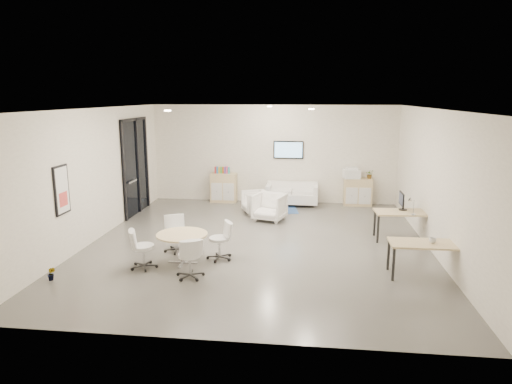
{
  "coord_description": "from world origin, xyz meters",
  "views": [
    {
      "loc": [
        1.17,
        -10.42,
        3.49
      ],
      "look_at": [
        -0.1,
        0.4,
        1.18
      ],
      "focal_mm": 32.0,
      "sensor_mm": 36.0,
      "label": 1
    }
  ],
  "objects_px": {
    "desk_rear": "(404,214)",
    "desk_front": "(424,246)",
    "loveseat": "(292,195)",
    "round_table": "(182,238)",
    "armchair_left": "(255,201)",
    "sideboard_left": "(224,188)",
    "sideboard_right": "(358,192)",
    "armchair_right": "(270,206)"
  },
  "relations": [
    {
      "from": "round_table",
      "to": "loveseat",
      "type": "bearing_deg",
      "value": 69.44
    },
    {
      "from": "armchair_left",
      "to": "round_table",
      "type": "distance_m",
      "value": 4.53
    },
    {
      "from": "armchair_left",
      "to": "desk_rear",
      "type": "distance_m",
      "value": 4.51
    },
    {
      "from": "sideboard_left",
      "to": "desk_front",
      "type": "distance_m",
      "value": 7.79
    },
    {
      "from": "loveseat",
      "to": "round_table",
      "type": "xyz_separation_m",
      "value": [
        -2.1,
        -5.59,
        0.23
      ]
    },
    {
      "from": "desk_front",
      "to": "desk_rear",
      "type": "bearing_deg",
      "value": 88.34
    },
    {
      "from": "armchair_left",
      "to": "desk_front",
      "type": "xyz_separation_m",
      "value": [
        3.85,
        -4.57,
        0.25
      ]
    },
    {
      "from": "armchair_right",
      "to": "sideboard_left",
      "type": "bearing_deg",
      "value": 145.24
    },
    {
      "from": "desk_front",
      "to": "round_table",
      "type": "xyz_separation_m",
      "value": [
        -4.88,
        0.16,
        -0.06
      ]
    },
    {
      "from": "loveseat",
      "to": "desk_front",
      "type": "xyz_separation_m",
      "value": [
        2.78,
        -5.75,
        0.29
      ]
    },
    {
      "from": "sideboard_left",
      "to": "armchair_left",
      "type": "xyz_separation_m",
      "value": [
        1.22,
        -1.35,
        -0.11
      ]
    },
    {
      "from": "loveseat",
      "to": "round_table",
      "type": "distance_m",
      "value": 5.97
    },
    {
      "from": "armchair_left",
      "to": "armchair_right",
      "type": "height_order",
      "value": "armchair_right"
    },
    {
      "from": "loveseat",
      "to": "armchair_left",
      "type": "relative_size",
      "value": 2.26
    },
    {
      "from": "sideboard_left",
      "to": "armchair_right",
      "type": "distance_m",
      "value": 2.74
    },
    {
      "from": "sideboard_left",
      "to": "round_table",
      "type": "xyz_separation_m",
      "value": [
        0.19,
        -5.76,
        0.09
      ]
    },
    {
      "from": "sideboard_left",
      "to": "round_table",
      "type": "relative_size",
      "value": 0.9
    },
    {
      "from": "sideboard_right",
      "to": "loveseat",
      "type": "xyz_separation_m",
      "value": [
        -2.11,
        -0.18,
        -0.11
      ]
    },
    {
      "from": "armchair_left",
      "to": "armchair_right",
      "type": "relative_size",
      "value": 0.87
    },
    {
      "from": "sideboard_right",
      "to": "desk_rear",
      "type": "distance_m",
      "value": 3.66
    },
    {
      "from": "sideboard_left",
      "to": "sideboard_right",
      "type": "relative_size",
      "value": 1.08
    },
    {
      "from": "desk_front",
      "to": "round_table",
      "type": "distance_m",
      "value": 4.88
    },
    {
      "from": "sideboard_right",
      "to": "desk_rear",
      "type": "xyz_separation_m",
      "value": [
        0.74,
        -3.58,
        0.21
      ]
    },
    {
      "from": "loveseat",
      "to": "armchair_right",
      "type": "relative_size",
      "value": 1.97
    },
    {
      "from": "round_table",
      "to": "armchair_left",
      "type": "bearing_deg",
      "value": 76.84
    },
    {
      "from": "sideboard_left",
      "to": "desk_rear",
      "type": "bearing_deg",
      "value": -34.8
    },
    {
      "from": "desk_front",
      "to": "armchair_right",
      "type": "bearing_deg",
      "value": 131.44
    },
    {
      "from": "desk_rear",
      "to": "round_table",
      "type": "height_order",
      "value": "desk_rear"
    },
    {
      "from": "sideboard_right",
      "to": "armchair_left",
      "type": "relative_size",
      "value": 1.21
    },
    {
      "from": "sideboard_left",
      "to": "loveseat",
      "type": "xyz_separation_m",
      "value": [
        2.29,
        -0.17,
        -0.14
      ]
    },
    {
      "from": "armchair_right",
      "to": "desk_front",
      "type": "relative_size",
      "value": 0.64
    },
    {
      "from": "sideboard_left",
      "to": "round_table",
      "type": "distance_m",
      "value": 5.76
    },
    {
      "from": "loveseat",
      "to": "desk_front",
      "type": "distance_m",
      "value": 6.39
    },
    {
      "from": "sideboard_left",
      "to": "desk_rear",
      "type": "height_order",
      "value": "sideboard_left"
    },
    {
      "from": "armchair_left",
      "to": "sideboard_left",
      "type": "bearing_deg",
      "value": -160.86
    },
    {
      "from": "loveseat",
      "to": "sideboard_left",
      "type": "bearing_deg",
      "value": 176.89
    },
    {
      "from": "desk_rear",
      "to": "desk_front",
      "type": "height_order",
      "value": "desk_rear"
    },
    {
      "from": "loveseat",
      "to": "armchair_left",
      "type": "xyz_separation_m",
      "value": [
        -1.06,
        -1.18,
        0.03
      ]
    },
    {
      "from": "sideboard_right",
      "to": "round_table",
      "type": "bearing_deg",
      "value": -126.1
    },
    {
      "from": "desk_rear",
      "to": "round_table",
      "type": "bearing_deg",
      "value": -159.94
    },
    {
      "from": "sideboard_right",
      "to": "desk_rear",
      "type": "height_order",
      "value": "sideboard_right"
    },
    {
      "from": "desk_front",
      "to": "round_table",
      "type": "bearing_deg",
      "value": 178.09
    }
  ]
}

